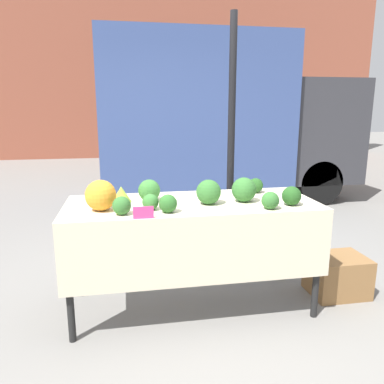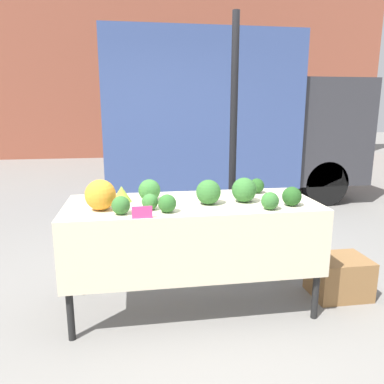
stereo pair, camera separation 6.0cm
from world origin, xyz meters
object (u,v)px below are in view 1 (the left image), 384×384
orange_cauliflower (101,195)px  price_sign (143,213)px  parked_truck (218,117)px  produce_crate (337,275)px

orange_cauliflower → price_sign: 0.39m
orange_cauliflower → price_sign: size_ratio=1.62×
parked_truck → price_sign: (-1.51, -4.10, -0.51)m
parked_truck → produce_crate: parked_truck is taller
price_sign → parked_truck: bearing=69.8°
parked_truck → price_sign: size_ratio=31.83×
orange_cauliflower → price_sign: (0.28, -0.26, -0.07)m
parked_truck → produce_crate: 3.95m
parked_truck → orange_cauliflower: bearing=-115.0°
orange_cauliflower → produce_crate: orange_cauliflower is taller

